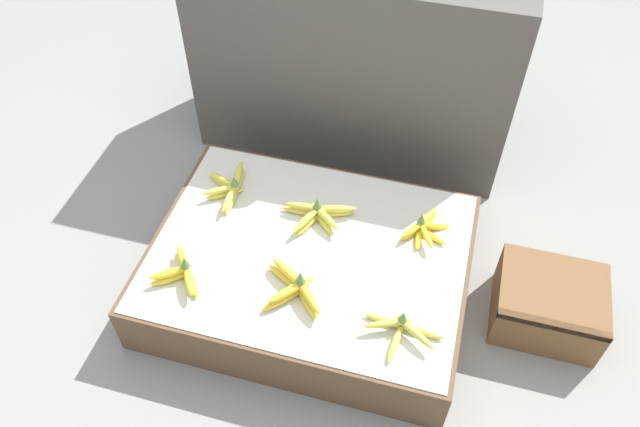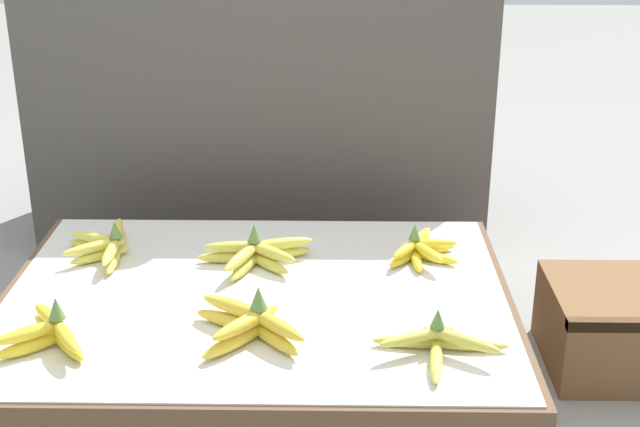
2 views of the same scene
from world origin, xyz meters
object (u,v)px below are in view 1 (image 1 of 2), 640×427
at_px(banana_bunch_front_midleft, 295,288).
at_px(banana_bunch_middle_midleft, 318,214).
at_px(banana_bunch_middle_left, 229,187).
at_px(banana_bunch_front_left, 181,272).
at_px(wooden_crate, 548,304).
at_px(banana_bunch_front_midright, 401,329).
at_px(banana_bunch_middle_midright, 425,229).

height_order(banana_bunch_front_midleft, banana_bunch_middle_midleft, banana_bunch_front_midleft).
bearing_deg(banana_bunch_middle_left, banana_bunch_middle_midleft, -6.97).
relative_size(banana_bunch_front_left, banana_bunch_middle_left, 0.75).
relative_size(wooden_crate, banana_bunch_front_midleft, 1.49).
xyz_separation_m(banana_bunch_front_midright, banana_bunch_middle_left, (-0.70, 0.41, 0.00)).
bearing_deg(banana_bunch_middle_left, wooden_crate, -5.02).
xyz_separation_m(banana_bunch_front_left, banana_bunch_middle_midleft, (0.35, 0.35, -0.00)).
bearing_deg(banana_bunch_middle_midleft, banana_bunch_front_left, -134.81).
height_order(banana_bunch_middle_left, banana_bunch_middle_midright, banana_bunch_middle_left).
relative_size(banana_bunch_front_midright, banana_bunch_middle_left, 0.99).
bearing_deg(banana_bunch_middle_midright, banana_bunch_middle_midleft, -174.10).
relative_size(banana_bunch_front_left, banana_bunch_middle_midright, 0.99).
height_order(wooden_crate, banana_bunch_middle_left, banana_bunch_middle_left).
bearing_deg(wooden_crate, banana_bunch_front_left, -165.84).
height_order(banana_bunch_front_left, banana_bunch_front_midleft, banana_bunch_front_midleft).
relative_size(banana_bunch_front_midleft, banana_bunch_middle_midright, 1.21).
distance_m(banana_bunch_middle_left, banana_bunch_middle_midleft, 0.34).
height_order(banana_bunch_front_midright, banana_bunch_middle_midleft, banana_bunch_middle_midleft).
xyz_separation_m(banana_bunch_front_midleft, banana_bunch_middle_left, (-0.36, 0.36, -0.01)).
bearing_deg(banana_bunch_middle_midright, banana_bunch_middle_left, 179.69).
bearing_deg(wooden_crate, banana_bunch_front_midright, -145.63).
height_order(banana_bunch_front_left, banana_bunch_middle_midleft, banana_bunch_front_left).
distance_m(banana_bunch_front_midright, banana_bunch_middle_midright, 0.41).
bearing_deg(banana_bunch_middle_midleft, banana_bunch_middle_left, 173.03).
height_order(banana_bunch_middle_left, banana_bunch_middle_midleft, banana_bunch_middle_midleft).
bearing_deg(banana_bunch_front_left, banana_bunch_middle_left, 88.52).
xyz_separation_m(banana_bunch_front_left, banana_bunch_front_midright, (0.71, -0.01, -0.01)).
bearing_deg(banana_bunch_front_midright, banana_bunch_middle_left, 149.74).
height_order(wooden_crate, banana_bunch_front_midleft, banana_bunch_front_midleft).
relative_size(banana_bunch_front_midright, banana_bunch_middle_midleft, 0.96).
height_order(banana_bunch_front_midright, banana_bunch_middle_left, banana_bunch_middle_left).
distance_m(banana_bunch_front_midleft, banana_bunch_middle_midright, 0.50).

